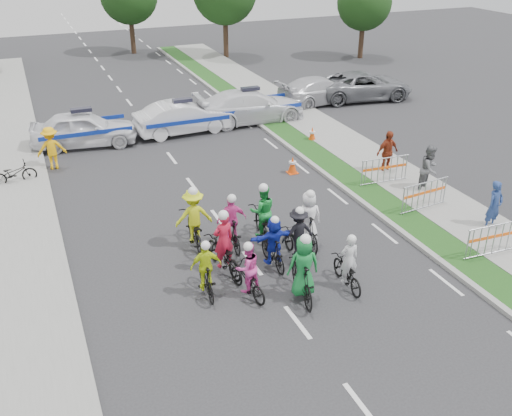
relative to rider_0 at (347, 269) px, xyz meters
name	(u,v)px	position (x,y,z in m)	size (l,w,h in m)	color
ground	(298,322)	(-1.94, -0.91, -0.55)	(90.00, 90.00, 0.00)	#28282B
curb_right	(364,204)	(3.16, 4.09, -0.49)	(0.20, 60.00, 0.12)	gray
grass_strip	(381,201)	(3.86, 4.09, -0.50)	(1.20, 60.00, 0.11)	#184516
sidewalk_right	(422,192)	(5.66, 4.09, -0.49)	(2.40, 60.00, 0.13)	gray
sidewalk_left	(13,274)	(-8.44, 4.09, -0.49)	(3.00, 60.00, 0.13)	gray
rider_0	(347,269)	(0.00, 0.00, 0.00)	(0.69, 1.66, 1.66)	black
rider_1	(303,274)	(-1.38, -0.02, 0.21)	(0.92, 1.95, 1.98)	black
rider_2	(247,275)	(-2.66, 0.66, 0.08)	(0.89, 1.72, 1.67)	black
rider_3	(206,273)	(-3.65, 1.14, 0.10)	(0.86, 1.62, 1.67)	black
rider_4	(297,239)	(-0.64, 1.76, 0.14)	(0.99, 1.75, 1.78)	black
rider_5	(273,245)	(-1.44, 1.70, 0.16)	(1.33, 1.59, 1.67)	black
rider_6	(223,251)	(-2.83, 2.05, 0.10)	(0.98, 2.01, 1.97)	black
rider_7	(308,224)	(0.02, 2.39, 0.19)	(0.86, 1.87, 1.92)	black
rider_8	(262,219)	(-1.11, 3.26, 0.17)	(1.01, 2.01, 1.96)	black
rider_9	(232,227)	(-2.16, 3.18, 0.15)	(0.94, 1.77, 1.83)	black
rider_10	(194,223)	(-3.18, 3.71, 0.22)	(1.18, 2.04, 2.03)	black
police_car_0	(84,129)	(-5.08, 14.05, 0.23)	(1.84, 4.57, 1.56)	white
police_car_1	(183,118)	(-0.54, 14.01, 0.19)	(1.58, 4.54, 1.49)	white
police_car_2	(250,106)	(3.00, 14.36, 0.24)	(2.23, 5.49, 1.59)	white
civilian_sedan	(320,90)	(7.73, 15.93, 0.17)	(2.02, 4.97, 1.44)	silver
civilian_suv	(363,86)	(10.35, 15.69, 0.21)	(2.53, 5.48, 1.52)	slate
spectator_0	(495,205)	(6.05, 1.06, 0.28)	(0.61, 0.40, 1.67)	navy
spectator_1	(430,169)	(5.93, 4.20, 0.34)	(0.87, 0.68, 1.79)	#5B5D61
spectator_2	(387,153)	(5.49, 6.23, 0.33)	(1.03, 0.43, 1.76)	maroon
marshal_hiviz	(51,148)	(-6.62, 11.83, 0.32)	(1.13, 0.65, 1.75)	#F7B00D
barrier_0	(494,241)	(4.76, -0.35, 0.01)	(2.00, 0.50, 1.12)	#A5A8AD
barrier_1	(424,197)	(4.76, 2.91, 0.01)	(2.00, 0.50, 1.12)	#A5A8AD
barrier_2	(384,171)	(4.76, 5.30, 0.01)	(2.00, 0.50, 1.12)	#A5A8AD
cone_0	(292,165)	(2.09, 7.68, -0.21)	(0.40, 0.40, 0.70)	#F24C0C
cone_1	(312,134)	(4.50, 10.60, -0.21)	(0.40, 0.40, 0.70)	#F24C0C
parked_bike	(14,174)	(-8.14, 10.78, -0.12)	(0.58, 1.66, 0.87)	black
tree_2	(364,3)	(16.06, 25.09, 3.28)	(3.85, 3.85, 5.77)	#382619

